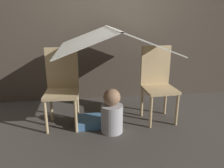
# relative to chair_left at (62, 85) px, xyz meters

# --- Properties ---
(ground_plane) EXTENTS (8.80, 8.80, 0.00)m
(ground_plane) POSITION_rel_chair_left_xyz_m (0.64, -0.20, -0.54)
(ground_plane) COLOR #47423D
(wall_back) EXTENTS (7.00, 0.05, 2.50)m
(wall_back) POSITION_rel_chair_left_xyz_m (0.64, 0.91, 0.71)
(wall_back) COLOR #4C4238
(wall_back) RESTS_ON ground_plane
(chair_left) EXTENTS (0.43, 0.43, 1.00)m
(chair_left) POSITION_rel_chair_left_xyz_m (0.00, 0.00, 0.00)
(chair_left) COLOR #D1B27F
(chair_left) RESTS_ON ground_plane
(chair_right) EXTENTS (0.44, 0.44, 1.00)m
(chair_right) POSITION_rel_chair_left_xyz_m (1.27, -0.00, 0.00)
(chair_right) COLOR #D1B27F
(chair_right) RESTS_ON ground_plane
(sheet_canopy) EXTENTS (1.29, 1.39, 0.25)m
(sheet_canopy) POSITION_rel_chair_left_xyz_m (0.64, -0.08, 0.59)
(sheet_canopy) COLOR silver
(person_front) EXTENTS (0.27, 0.27, 0.56)m
(person_front) POSITION_rel_chair_left_xyz_m (0.61, -0.31, -0.29)
(person_front) COLOR #B2B2B7
(person_front) RESTS_ON ground_plane
(floor_cushion) EXTENTS (0.40, 0.32, 0.10)m
(floor_cushion) POSITION_rel_chair_left_xyz_m (0.36, -0.11, -0.49)
(floor_cushion) COLOR #4C7FB2
(floor_cushion) RESTS_ON ground_plane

